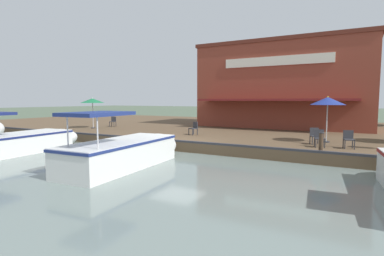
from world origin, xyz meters
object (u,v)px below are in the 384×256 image
(cafe_chair_far_corner_seat, at_px, (319,137))
(mooring_post, at_px, (321,142))
(patio_umbrella_near_quay_edge, at_px, (328,101))
(cafe_chair_back_row_seat, at_px, (113,121))
(motorboat_mid_row, at_px, (130,150))
(cafe_chair_facing_river, at_px, (194,128))
(patio_umbrella_by_entrance, at_px, (92,101))
(motorboat_fourth_along, at_px, (25,141))
(cafe_chair_under_first_umbrella, at_px, (349,138))
(cafe_chair_mid_patio, at_px, (315,135))
(waterfront_restaurant, at_px, (286,86))

(cafe_chair_far_corner_seat, height_order, mooring_post, mooring_post)
(patio_umbrella_near_quay_edge, distance_m, cafe_chair_back_row_seat, 17.18)
(patio_umbrella_near_quay_edge, bearing_deg, motorboat_mid_row, -42.55)
(cafe_chair_facing_river, distance_m, cafe_chair_far_corner_seat, 7.93)
(patio_umbrella_by_entrance, height_order, motorboat_fourth_along, patio_umbrella_by_entrance)
(cafe_chair_under_first_umbrella, xyz_separation_m, mooring_post, (1.72, -1.02, -0.03))
(cafe_chair_mid_patio, relative_size, cafe_chair_under_first_umbrella, 1.00)
(patio_umbrella_near_quay_edge, xyz_separation_m, cafe_chair_under_first_umbrella, (1.74, 1.11, -1.74))
(patio_umbrella_by_entrance, bearing_deg, patio_umbrella_near_quay_edge, 90.81)
(cafe_chair_mid_patio, xyz_separation_m, cafe_chair_under_first_umbrella, (0.67, 1.56, 0.00))
(motorboat_mid_row, xyz_separation_m, mooring_post, (-4.23, 7.15, 0.32))
(cafe_chair_mid_patio, xyz_separation_m, mooring_post, (2.39, 0.54, -0.03))
(cafe_chair_facing_river, relative_size, cafe_chair_mid_patio, 1.00)
(cafe_chair_back_row_seat, distance_m, mooring_post, 17.86)
(cafe_chair_mid_patio, height_order, cafe_chair_back_row_seat, same)
(patio_umbrella_by_entrance, xyz_separation_m, patio_umbrella_near_quay_edge, (-0.25, 17.32, -0.01))
(motorboat_fourth_along, bearing_deg, cafe_chair_mid_patio, 116.51)
(waterfront_restaurant, relative_size, patio_umbrella_by_entrance, 5.68)
(motorboat_fourth_along, bearing_deg, mooring_post, 107.35)
(patio_umbrella_near_quay_edge, bearing_deg, waterfront_restaurant, -156.32)
(cafe_chair_under_first_umbrella, bearing_deg, cafe_chair_mid_patio, -113.39)
(cafe_chair_under_first_umbrella, bearing_deg, cafe_chair_facing_river, -98.50)
(patio_umbrella_near_quay_edge, bearing_deg, cafe_chair_facing_river, -87.13)
(mooring_post, bearing_deg, cafe_chair_mid_patio, -167.35)
(waterfront_restaurant, xyz_separation_m, cafe_chair_back_row_seat, (7.92, -12.79, -3.06))
(patio_umbrella_by_entrance, relative_size, cafe_chair_mid_patio, 2.89)
(motorboat_mid_row, bearing_deg, mooring_post, 120.61)
(motorboat_fourth_along, xyz_separation_m, mooring_post, (-4.46, 14.26, 0.37))
(cafe_chair_back_row_seat, bearing_deg, motorboat_fourth_along, 16.41)
(patio_umbrella_by_entrance, xyz_separation_m, cafe_chair_under_first_umbrella, (1.50, 18.43, -1.74))
(cafe_chair_mid_patio, height_order, motorboat_mid_row, motorboat_mid_row)
(waterfront_restaurant, bearing_deg, motorboat_mid_row, -9.32)
(motorboat_mid_row, bearing_deg, cafe_chair_back_row_seat, -133.37)
(patio_umbrella_near_quay_edge, relative_size, cafe_chair_under_first_umbrella, 2.91)
(cafe_chair_back_row_seat, bearing_deg, patio_umbrella_by_entrance, -9.07)
(patio_umbrella_near_quay_edge, height_order, cafe_chair_mid_patio, patio_umbrella_near_quay_edge)
(cafe_chair_facing_river, height_order, cafe_chair_back_row_seat, same)
(patio_umbrella_near_quay_edge, bearing_deg, cafe_chair_mid_patio, -22.74)
(motorboat_mid_row, bearing_deg, patio_umbrella_near_quay_edge, 137.45)
(cafe_chair_far_corner_seat, bearing_deg, motorboat_mid_row, -50.51)
(cafe_chair_back_row_seat, relative_size, motorboat_fourth_along, 0.12)
(patio_umbrella_near_quay_edge, xyz_separation_m, motorboat_fourth_along, (7.92, -14.17, -2.14))
(cafe_chair_mid_patio, bearing_deg, mooring_post, 12.65)
(cafe_chair_far_corner_seat, distance_m, cafe_chair_back_row_seat, 17.27)
(cafe_chair_far_corner_seat, relative_size, cafe_chair_back_row_seat, 1.00)
(patio_umbrella_by_entrance, relative_size, cafe_chair_facing_river, 2.89)
(cafe_chair_under_first_umbrella, height_order, motorboat_mid_row, motorboat_mid_row)
(waterfront_restaurant, distance_m, patio_umbrella_by_entrance, 16.45)
(motorboat_mid_row, bearing_deg, cafe_chair_far_corner_seat, 129.49)
(patio_umbrella_by_entrance, relative_size, cafe_chair_back_row_seat, 2.89)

